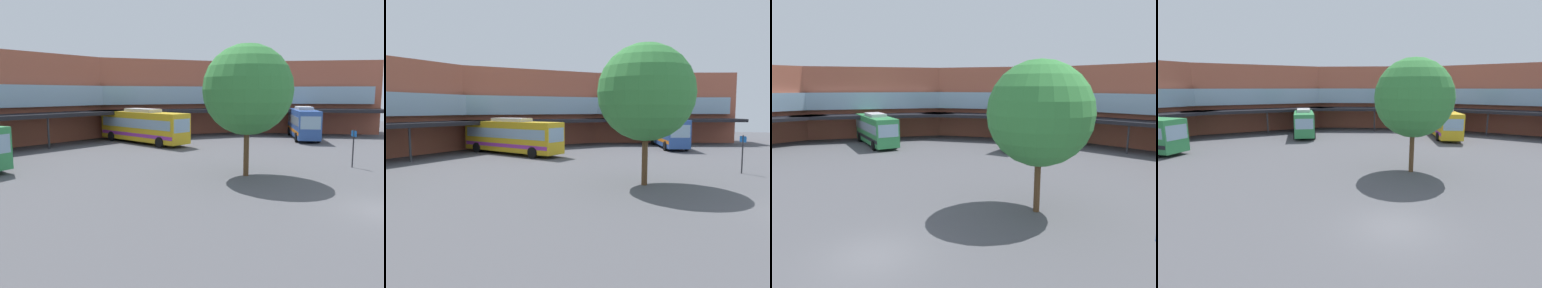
{
  "view_description": "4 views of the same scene",
  "coord_description": "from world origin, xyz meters",
  "views": [
    {
      "loc": [
        -19.5,
        1.17,
        5.58
      ],
      "look_at": [
        1.82,
        11.35,
        2.34
      ],
      "focal_mm": 35.14,
      "sensor_mm": 36.0,
      "label": 1
    },
    {
      "loc": [
        -17.32,
        5.89,
        4.74
      ],
      "look_at": [
        0.5,
        11.68,
        2.87
      ],
      "focal_mm": 32.7,
      "sensor_mm": 36.0,
      "label": 2
    },
    {
      "loc": [
        10.13,
        -9.83,
        7.3
      ],
      "look_at": [
        -2.66,
        12.62,
        2.8
      ],
      "focal_mm": 31.44,
      "sensor_mm": 36.0,
      "label": 3
    },
    {
      "loc": [
        -4.69,
        -12.09,
        6.54
      ],
      "look_at": [
        0.88,
        14.83,
        1.17
      ],
      "focal_mm": 27.15,
      "sensor_mm": 36.0,
      "label": 4
    }
  ],
  "objects": [
    {
      "name": "bus_0",
      "position": [
        27.31,
        8.56,
        1.97
      ],
      "size": [
        10.49,
        5.42,
        3.9
      ],
      "rotation": [
        0.0,
        0.0,
        3.45
      ],
      "color": "#2D519E",
      "rests_on": "ground"
    },
    {
      "name": "bus_1",
      "position": [
        15.62,
        23.98,
        1.93
      ],
      "size": [
        6.02,
        12.33,
        3.82
      ],
      "rotation": [
        0.0,
        0.0,
        4.41
      ],
      "color": "gold",
      "rests_on": "ground"
    },
    {
      "name": "plaza_tree",
      "position": [
        4.52,
        8.61,
        5.76
      ],
      "size": [
        5.99,
        5.99,
        8.76
      ],
      "color": "brown",
      "rests_on": "ground"
    },
    {
      "name": "stop_sign_post",
      "position": [
        10.73,
        2.25,
        1.73
      ],
      "size": [
        0.5,
        0.4,
        2.85
      ],
      "color": "#2D2D33",
      "rests_on": "ground"
    }
  ]
}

